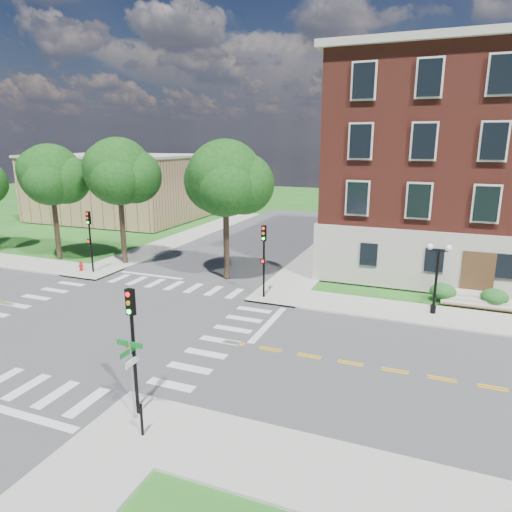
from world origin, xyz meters
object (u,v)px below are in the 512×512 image
at_px(traffic_signal_se, 132,333).
at_px(fire_hydrant, 81,266).
at_px(twin_lamp_west, 437,275).
at_px(traffic_signal_ne, 264,252).
at_px(push_button_post, 141,418).
at_px(traffic_signal_nw, 90,234).
at_px(street_sign_pole, 131,365).

relative_size(traffic_signal_se, fire_hydrant, 6.40).
xyz_separation_m(traffic_signal_se, twin_lamp_west, (10.52, 14.83, -0.66)).
bearing_deg(traffic_signal_ne, twin_lamp_west, 5.42).
relative_size(traffic_signal_ne, push_button_post, 4.00).
xyz_separation_m(traffic_signal_nw, push_button_post, (15.83, -15.92, -2.39)).
bearing_deg(fire_hydrant, traffic_signal_nw, 4.24).
bearing_deg(street_sign_pole, traffic_signal_nw, 134.66).
distance_m(twin_lamp_west, street_sign_pole, 18.53).
distance_m(traffic_signal_ne, twin_lamp_west, 10.55).
distance_m(twin_lamp_west, push_button_post, 18.81).
distance_m(traffic_signal_ne, traffic_signal_nw, 14.65).
relative_size(push_button_post, fire_hydrant, 1.60).
relative_size(twin_lamp_west, fire_hydrant, 5.64).
relative_size(traffic_signal_ne, fire_hydrant, 6.40).
distance_m(traffic_signal_ne, street_sign_pole, 14.55).
bearing_deg(traffic_signal_se, street_sign_pole, -60.65).
bearing_deg(traffic_signal_nw, twin_lamp_west, 0.79).
bearing_deg(traffic_signal_se, twin_lamp_west, 54.66).
height_order(traffic_signal_ne, street_sign_pole, traffic_signal_ne).
xyz_separation_m(traffic_signal_ne, twin_lamp_west, (10.48, 0.99, -0.66)).
xyz_separation_m(traffic_signal_ne, street_sign_pole, (0.35, -14.52, -0.88)).
bearing_deg(traffic_signal_ne, push_button_post, -85.53).
bearing_deg(traffic_signal_nw, fire_hydrant, -175.76).
bearing_deg(traffic_signal_ne, fire_hydrant, 177.94).
distance_m(street_sign_pole, push_button_post, 1.89).
bearing_deg(traffic_signal_ne, traffic_signal_nw, 177.47).
height_order(traffic_signal_se, push_button_post, traffic_signal_se).
bearing_deg(traffic_signal_ne, traffic_signal_se, -90.15).
distance_m(traffic_signal_ne, fire_hydrant, 15.98).
distance_m(traffic_signal_se, street_sign_pole, 1.17).
xyz_separation_m(traffic_signal_ne, traffic_signal_nw, (-14.64, 0.65, 0.00)).
xyz_separation_m(traffic_signal_se, street_sign_pole, (0.38, -0.68, -0.88)).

